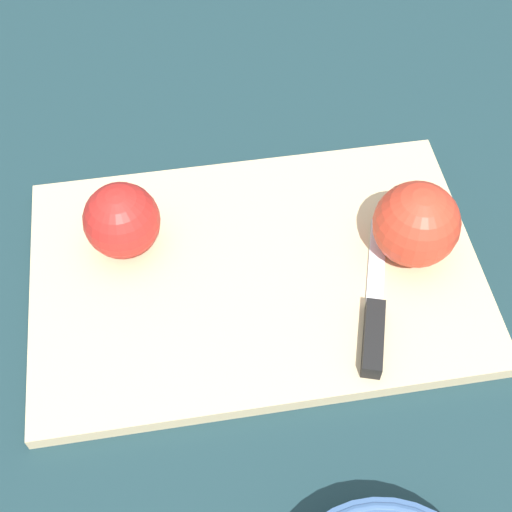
% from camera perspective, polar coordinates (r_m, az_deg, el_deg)
% --- Properties ---
extents(ground_plane, '(4.00, 4.00, 0.00)m').
position_cam_1_polar(ground_plane, '(0.66, 0.00, -1.76)').
color(ground_plane, '#193338').
extents(cutting_board, '(0.43, 0.30, 0.01)m').
position_cam_1_polar(cutting_board, '(0.65, 0.00, -1.40)').
color(cutting_board, '#D1B789').
rests_on(cutting_board, ground_plane).
extents(apple_half_left, '(0.07, 0.07, 0.07)m').
position_cam_1_polar(apple_half_left, '(0.64, -10.69, 2.79)').
color(apple_half_left, red).
rests_on(apple_half_left, cutting_board).
extents(apple_half_right, '(0.08, 0.08, 0.08)m').
position_cam_1_polar(apple_half_right, '(0.64, 12.68, 2.50)').
color(apple_half_right, red).
rests_on(apple_half_right, cutting_board).
extents(knife, '(0.05, 0.16, 0.02)m').
position_cam_1_polar(knife, '(0.61, 9.43, -5.29)').
color(knife, silver).
rests_on(knife, cutting_board).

